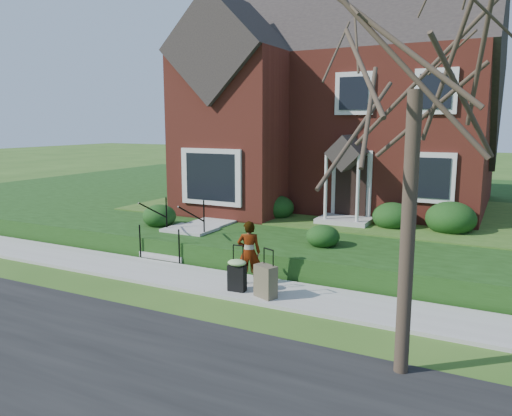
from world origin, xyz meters
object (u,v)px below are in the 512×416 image
Objects in this scene: suitcase_black at (237,273)px; woman at (249,252)px; suitcase_olive at (266,281)px; front_steps at (181,238)px; tree_verge at (417,60)px.

woman is at bearing 86.70° from suitcase_black.
suitcase_black is 0.74m from suitcase_olive.
suitcase_black is (3.07, -2.21, 0.00)m from front_steps.
woman is 5.95m from tree_verge.
tree_verge reaches higher than woman.
woman reaches higher than suitcase_olive.
front_steps is at bearing -52.43° from woman.
tree_verge is at bearing -30.52° from front_steps.
woman is 0.22× the size of tree_verge.
woman is 0.67m from suitcase_black.
front_steps is 3.48m from woman.
woman is at bearing -28.13° from front_steps.
woman is at bearing 147.69° from tree_verge.
front_steps is 9.04m from tree_verge.
woman is 1.42× the size of suitcase_black.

